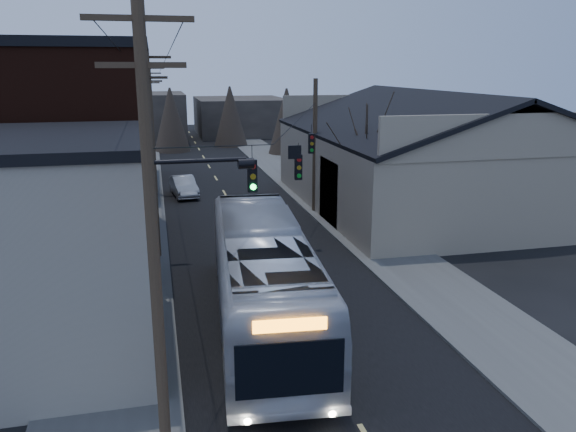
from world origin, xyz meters
The scene contains 13 objects.
road_surface centered at (0.00, 30.00, 0.01)m, with size 9.00×110.00×0.02m, color black.
sidewalk_left centered at (-6.50, 30.00, 0.06)m, with size 4.00×110.00×0.12m, color #474744.
sidewalk_right centered at (6.50, 30.00, 0.06)m, with size 4.00×110.00×0.12m, color #474744.
building_clapboard centered at (-9.00, 9.00, 3.50)m, with size 8.00×8.00×7.00m, color gray.
building_brick centered at (-10.00, 20.00, 5.00)m, with size 10.00×12.00×10.00m, color black.
building_left_far centered at (-9.50, 36.00, 3.50)m, with size 9.00×14.00×7.00m, color #2D2824.
warehouse centered at (13.00, 25.00, 2.70)m, with size 16.16×20.60×7.73m.
building_far_left centered at (-6.00, 65.00, 3.00)m, with size 10.00×12.00×6.00m, color #2D2824.
building_far_right centered at (7.00, 70.00, 2.50)m, with size 12.00×14.00×5.00m, color #2D2824.
bare_tree centered at (6.50, 20.00, 3.60)m, with size 0.40×0.40×7.20m, color black.
utility_lines centered at (-3.11, 24.14, 4.95)m, with size 11.24×45.28×10.50m.
bus centered at (-1.34, 9.55, 1.88)m, with size 3.16×13.49×3.76m, color #B2B6BF.
parked_car centered at (-3.00, 31.74, 0.72)m, with size 1.53×4.39×1.45m, color #9FA2A6.
Camera 1 is at (-4.81, -9.14, 9.16)m, focal length 35.00 mm.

